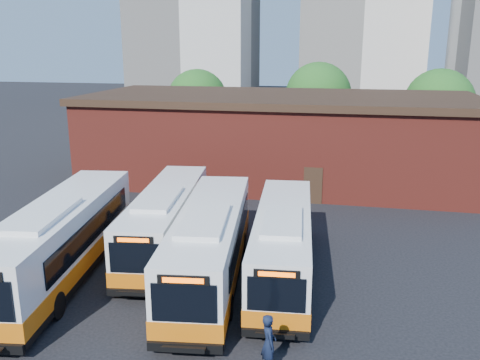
% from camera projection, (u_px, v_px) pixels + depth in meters
% --- Properties ---
extents(ground, '(220.00, 220.00, 0.00)m').
position_uv_depth(ground, '(212.00, 302.00, 20.32)').
color(ground, black).
extents(bus_west, '(4.36, 13.11, 3.52)m').
position_uv_depth(bus_west, '(60.00, 243.00, 22.16)').
color(bus_west, silver).
rests_on(bus_west, ground).
extents(bus_midwest, '(3.74, 11.73, 3.15)m').
position_uv_depth(bus_midwest, '(166.00, 222.00, 25.29)').
color(bus_midwest, silver).
rests_on(bus_midwest, ground).
extents(bus_mideast, '(3.98, 12.43, 3.34)m').
position_uv_depth(bus_mideast, '(210.00, 247.00, 21.92)').
color(bus_mideast, silver).
rests_on(bus_mideast, ground).
extents(bus_east, '(3.28, 11.55, 3.11)m').
position_uv_depth(bus_east, '(283.00, 245.00, 22.35)').
color(bus_east, silver).
rests_on(bus_east, ground).
extents(transit_worker, '(0.70, 0.84, 1.95)m').
position_uv_depth(transit_worker, '(269.00, 343.00, 15.79)').
color(transit_worker, black).
rests_on(transit_worker, ground).
extents(depot_building, '(28.60, 12.60, 6.40)m').
position_uv_depth(depot_building, '(280.00, 136.00, 38.39)').
color(depot_building, maroon).
rests_on(depot_building, ground).
extents(tree_west, '(6.00, 6.00, 7.65)m').
position_uv_depth(tree_west, '(197.00, 99.00, 51.37)').
color(tree_west, '#382314').
rests_on(tree_west, ground).
extents(tree_mid, '(6.56, 6.56, 8.36)m').
position_uv_depth(tree_mid, '(318.00, 95.00, 50.76)').
color(tree_mid, '#382314').
rests_on(tree_mid, ground).
extents(tree_east, '(6.24, 6.24, 7.96)m').
position_uv_depth(tree_east, '(439.00, 104.00, 45.81)').
color(tree_east, '#382314').
rests_on(tree_east, ground).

